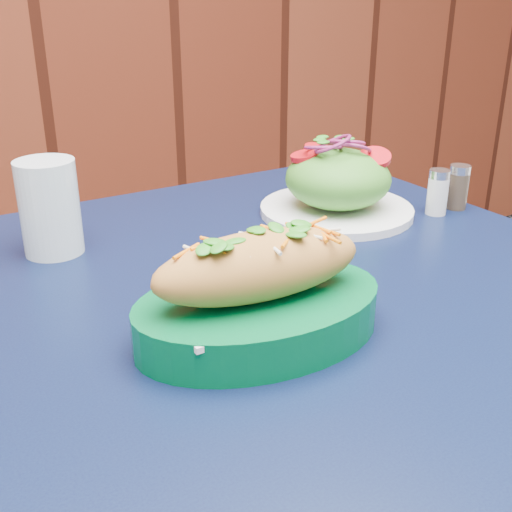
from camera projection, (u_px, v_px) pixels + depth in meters
cafe_table at (281, 342)px, 0.79m from camera, size 0.84×0.84×0.75m
banh_mi_basket at (259, 294)px, 0.61m from camera, size 0.27×0.20×0.12m
salad_plate at (338, 184)px, 0.94m from camera, size 0.23×0.23×0.12m
water_glass at (50, 208)px, 0.80m from camera, size 0.07×0.07×0.12m
salt_shaker at (438, 192)px, 0.95m from camera, size 0.03×0.03×0.07m
pepper_shaker at (458, 187)px, 0.97m from camera, size 0.03×0.03×0.07m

